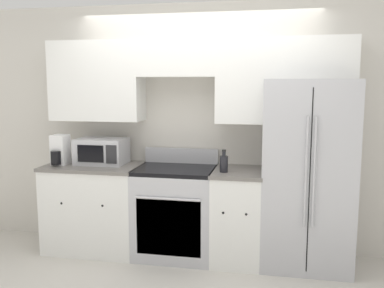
% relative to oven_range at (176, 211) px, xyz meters
% --- Properties ---
extents(ground_plane, '(12.00, 12.00, 0.00)m').
position_rel_oven_range_xyz_m(ground_plane, '(0.17, -0.31, -0.47)').
color(ground_plane, beige).
extents(wall_back, '(8.00, 0.39, 2.60)m').
position_rel_oven_range_xyz_m(wall_back, '(0.18, 0.28, 1.03)').
color(wall_back, beige).
rests_on(wall_back, ground_plane).
extents(lower_cabinets_left, '(1.00, 0.64, 0.92)m').
position_rel_oven_range_xyz_m(lower_cabinets_left, '(-0.89, -0.00, -0.00)').
color(lower_cabinets_left, white).
rests_on(lower_cabinets_left, ground_plane).
extents(lower_cabinets_right, '(0.50, 0.64, 0.92)m').
position_rel_oven_range_xyz_m(lower_cabinets_right, '(0.64, -0.00, -0.00)').
color(lower_cabinets_right, white).
rests_on(lower_cabinets_right, ground_plane).
extents(oven_range, '(0.80, 0.65, 1.08)m').
position_rel_oven_range_xyz_m(oven_range, '(0.00, 0.00, 0.00)').
color(oven_range, '#B7B7BC').
rests_on(oven_range, ground_plane).
extents(refrigerator, '(0.84, 0.72, 1.81)m').
position_rel_oven_range_xyz_m(refrigerator, '(1.30, 0.03, 0.44)').
color(refrigerator, '#B7B7BC').
rests_on(refrigerator, ground_plane).
extents(microwave, '(0.51, 0.36, 0.27)m').
position_rel_oven_range_xyz_m(microwave, '(-0.82, 0.07, 0.59)').
color(microwave, '#B7B7BC').
rests_on(microwave, lower_cabinets_left).
extents(bottle, '(0.08, 0.08, 0.22)m').
position_rel_oven_range_xyz_m(bottle, '(0.51, -0.11, 0.54)').
color(bottle, black).
rests_on(bottle, lower_cabinets_right).
extents(paper_towel_holder, '(0.15, 0.24, 0.31)m').
position_rel_oven_range_xyz_m(paper_towel_holder, '(-1.23, -0.07, 0.60)').
color(paper_towel_holder, white).
rests_on(paper_towel_holder, lower_cabinets_left).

